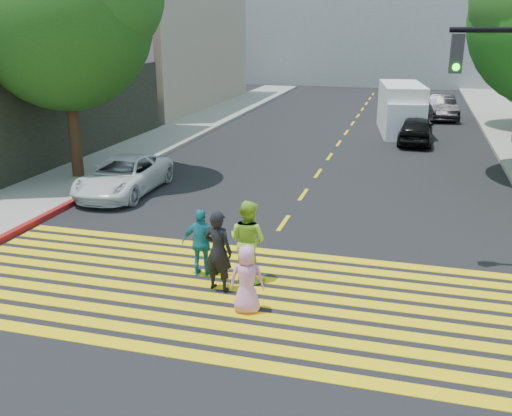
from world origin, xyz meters
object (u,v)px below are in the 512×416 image
at_px(dark_car_near, 416,130).
at_px(dark_car_parked, 440,107).
at_px(pedestrian_woman, 248,241).
at_px(white_van, 401,110).
at_px(silver_car, 417,103).
at_px(pedestrian_man, 218,251).
at_px(pedestrian_extra, 202,243).
at_px(tree_left, 65,11).
at_px(pedestrian_child, 247,279).
at_px(white_sedan, 124,176).

xyz_separation_m(dark_car_near, dark_car_parked, (1.33, 8.19, 0.06)).
distance_m(pedestrian_woman, white_van, 19.78).
distance_m(silver_car, white_van, 7.71).
bearing_deg(pedestrian_man, pedestrian_extra, -33.07).
xyz_separation_m(tree_left, dark_car_parked, (13.24, 18.37, -5.22)).
relative_size(pedestrian_woman, white_van, 0.33).
bearing_deg(dark_car_near, white_van, -72.03).
bearing_deg(pedestrian_woman, pedestrian_extra, 21.39).
height_order(pedestrian_child, white_sedan, pedestrian_child).
xyz_separation_m(pedestrian_extra, dark_car_near, (4.55, 16.94, -0.12)).
relative_size(tree_left, pedestrian_man, 4.91).
xyz_separation_m(pedestrian_woman, dark_car_parked, (4.81, 25.07, -0.20)).
bearing_deg(pedestrian_man, pedestrian_child, 149.95).
distance_m(tree_left, pedestrian_child, 13.13).
bearing_deg(pedestrian_man, tree_left, -30.48).
height_order(tree_left, dark_car_parked, tree_left).
distance_m(tree_left, pedestrian_woman, 11.88).
height_order(pedestrian_extra, white_sedan, pedestrian_extra).
xyz_separation_m(tree_left, white_sedan, (2.45, -1.24, -5.33)).
distance_m(pedestrian_woman, pedestrian_extra, 1.07).
relative_size(silver_car, white_van, 0.74).
bearing_deg(pedestrian_child, dark_car_near, -111.17).
distance_m(pedestrian_child, dark_car_near, 18.60).
distance_m(pedestrian_child, white_sedan, 9.44).
bearing_deg(white_sedan, pedestrian_man, -49.37).
relative_size(tree_left, white_van, 1.58).
bearing_deg(dark_car_near, pedestrian_woman, 79.84).
height_order(pedestrian_extra, dark_car_parked, pedestrian_extra).
bearing_deg(white_van, white_sedan, -129.59).
relative_size(tree_left, dark_car_near, 2.24).
height_order(pedestrian_man, white_sedan, pedestrian_man).
bearing_deg(white_sedan, pedestrian_extra, -49.68).
height_order(pedestrian_man, dark_car_parked, pedestrian_man).
distance_m(pedestrian_man, pedestrian_child, 1.20).
distance_m(tree_left, white_van, 17.67).
height_order(tree_left, pedestrian_woman, tree_left).
relative_size(pedestrian_extra, dark_car_parked, 0.36).
xyz_separation_m(pedestrian_woman, white_sedan, (-5.98, 5.47, -0.31)).
relative_size(pedestrian_man, white_van, 0.32).
distance_m(pedestrian_man, dark_car_parked, 26.28).
bearing_deg(white_sedan, tree_left, 151.84).
relative_size(white_sedan, dark_car_near, 1.13).
bearing_deg(tree_left, pedestrian_child, -42.74).
relative_size(pedestrian_woman, white_sedan, 0.42).
height_order(pedestrian_woman, dark_car_near, pedestrian_woman).
bearing_deg(silver_car, pedestrian_woman, 73.61).
bearing_deg(pedestrian_extra, tree_left, -49.47).
bearing_deg(pedestrian_extra, pedestrian_child, 129.47).
distance_m(pedestrian_man, pedestrian_woman, 0.82).
distance_m(pedestrian_man, dark_car_near, 17.99).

